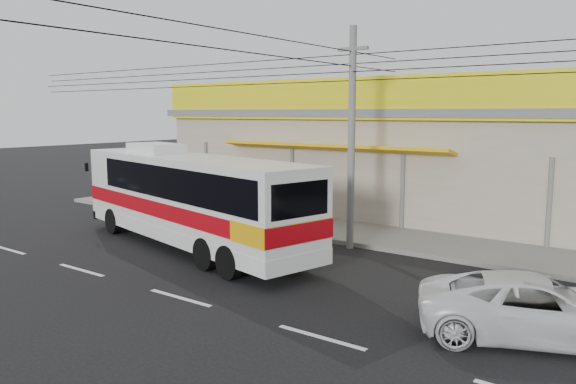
{
  "coord_description": "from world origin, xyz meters",
  "views": [
    {
      "loc": [
        9.69,
        -11.33,
        4.38
      ],
      "look_at": [
        -0.12,
        2.0,
        2.02
      ],
      "focal_mm": 35.0,
      "sensor_mm": 36.0,
      "label": 1
    }
  ],
  "objects_px": {
    "motorbike_dark": "(186,198)",
    "white_car": "(537,308)",
    "coach_bus": "(193,195)",
    "utility_pole": "(353,66)",
    "motorbike_red": "(145,196)"
  },
  "relations": [
    {
      "from": "white_car",
      "to": "utility_pole",
      "type": "distance_m",
      "value": 9.44
    },
    {
      "from": "motorbike_dark",
      "to": "white_car",
      "type": "xyz_separation_m",
      "value": [
        15.75,
        -5.67,
        -0.04
      ]
    },
    {
      "from": "motorbike_dark",
      "to": "white_car",
      "type": "bearing_deg",
      "value": -123.6
    },
    {
      "from": "motorbike_dark",
      "to": "motorbike_red",
      "type": "bearing_deg",
      "value": 104.89
    },
    {
      "from": "coach_bus",
      "to": "utility_pole",
      "type": "xyz_separation_m",
      "value": [
        3.99,
        3.1,
        4.03
      ]
    },
    {
      "from": "coach_bus",
      "to": "utility_pole",
      "type": "height_order",
      "value": "utility_pole"
    },
    {
      "from": "motorbike_red",
      "to": "utility_pole",
      "type": "distance_m",
      "value": 11.92
    },
    {
      "from": "coach_bus",
      "to": "white_car",
      "type": "xyz_separation_m",
      "value": [
        10.63,
        -1.18,
        -1.15
      ]
    },
    {
      "from": "utility_pole",
      "to": "motorbike_red",
      "type": "bearing_deg",
      "value": 177.34
    },
    {
      "from": "motorbike_red",
      "to": "white_car",
      "type": "distance_m",
      "value": 18.04
    },
    {
      "from": "motorbike_red",
      "to": "motorbike_dark",
      "type": "relative_size",
      "value": 1.21
    },
    {
      "from": "coach_bus",
      "to": "white_car",
      "type": "relative_size",
      "value": 2.45
    },
    {
      "from": "motorbike_dark",
      "to": "utility_pole",
      "type": "height_order",
      "value": "utility_pole"
    },
    {
      "from": "motorbike_red",
      "to": "white_car",
      "type": "relative_size",
      "value": 0.46
    },
    {
      "from": "motorbike_red",
      "to": "utility_pole",
      "type": "relative_size",
      "value": 0.06
    }
  ]
}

